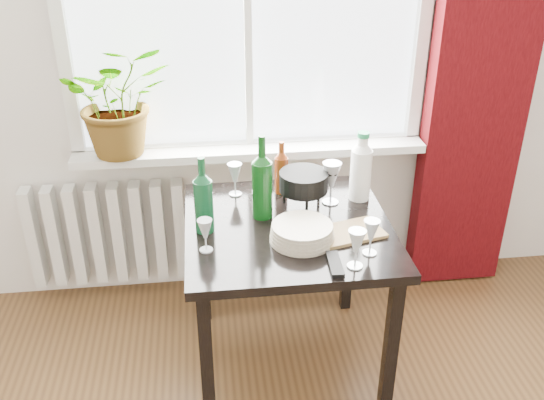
{
  "coord_description": "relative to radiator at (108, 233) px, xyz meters",
  "views": [
    {
      "loc": [
        -0.23,
        -0.6,
        2.01
      ],
      "look_at": [
        0.03,
        1.55,
        0.86
      ],
      "focal_mm": 40.0,
      "sensor_mm": 36.0,
      "label": 1
    }
  ],
  "objects": [
    {
      "name": "bottle_amber",
      "position": [
        0.86,
        -0.33,
        0.48
      ],
      "size": [
        0.08,
        0.08,
        0.25
      ],
      "primitive_type": null,
      "rotation": [
        0.0,
        0.0,
        -0.31
      ],
      "color": "maroon",
      "rests_on": "table"
    },
    {
      "name": "wineglass_back_center",
      "position": [
        1.06,
        -0.46,
        0.46
      ],
      "size": [
        0.1,
        0.1,
        0.2
      ],
      "primitive_type": null,
      "rotation": [
        0.0,
        0.0,
        0.16
      ],
      "color": "#AFB3BC",
      "rests_on": "table"
    },
    {
      "name": "wine_bottle_right",
      "position": [
        0.75,
        -0.55,
        0.55
      ],
      "size": [
        0.11,
        0.11,
        0.37
      ],
      "primitive_type": null,
      "rotation": [
        0.0,
        0.0,
        0.36
      ],
      "color": "#0B3B10",
      "rests_on": "table"
    },
    {
      "name": "radiator",
      "position": [
        0.0,
        0.0,
        0.0
      ],
      "size": [
        0.8,
        0.1,
        0.55
      ],
      "color": "silver",
      "rests_on": "ground"
    },
    {
      "name": "wineglass_back_left",
      "position": [
        0.65,
        -0.34,
        0.44
      ],
      "size": [
        0.08,
        0.08,
        0.16
      ],
      "primitive_type": null,
      "rotation": [
        0.0,
        0.0,
        0.19
      ],
      "color": "silver",
      "rests_on": "table"
    },
    {
      "name": "potted_plant",
      "position": [
        0.14,
        -0.04,
        0.73
      ],
      "size": [
        0.53,
        0.48,
        0.53
      ],
      "primitive_type": "imported",
      "rotation": [
        0.0,
        0.0,
        0.15
      ],
      "color": "#2F7C21",
      "rests_on": "windowsill"
    },
    {
      "name": "wine_bottle_left",
      "position": [
        0.51,
        -0.64,
        0.52
      ],
      "size": [
        0.09,
        0.09,
        0.33
      ],
      "primitive_type": null,
      "rotation": [
        0.0,
        0.0,
        0.13
      ],
      "color": "#0C4221",
      "rests_on": "table"
    },
    {
      "name": "cleaning_bottle",
      "position": [
        1.2,
        -0.44,
        0.52
      ],
      "size": [
        0.12,
        0.12,
        0.33
      ],
      "primitive_type": null,
      "rotation": [
        0.0,
        0.0,
        0.43
      ],
      "color": "white",
      "rests_on": "table"
    },
    {
      "name": "curtain",
      "position": [
        1.87,
        -0.06,
        0.92
      ],
      "size": [
        0.5,
        0.12,
        2.56
      ],
      "color": "#330407",
      "rests_on": "ground"
    },
    {
      "name": "cutting_board",
      "position": [
        1.09,
        -0.74,
        0.37
      ],
      "size": [
        0.29,
        0.23,
        0.01
      ],
      "primitive_type": "cube",
      "rotation": [
        0.0,
        0.0,
        0.25
      ],
      "color": "olive",
      "rests_on": "table"
    },
    {
      "name": "fondue_pot",
      "position": [
        0.94,
        -0.48,
        0.44
      ],
      "size": [
        0.28,
        0.26,
        0.16
      ],
      "primitive_type": null,
      "rotation": [
        0.0,
        0.0,
        0.22
      ],
      "color": "black",
      "rests_on": "table"
    },
    {
      "name": "table",
      "position": [
        0.85,
        -0.63,
        0.27
      ],
      "size": [
        0.85,
        0.85,
        0.74
      ],
      "color": "black",
      "rests_on": "ground"
    },
    {
      "name": "wineglass_front_right",
      "position": [
        1.05,
        -0.97,
        0.44
      ],
      "size": [
        0.08,
        0.08,
        0.16
      ],
      "primitive_type": null,
      "rotation": [
        0.0,
        0.0,
        0.14
      ],
      "color": "white",
      "rests_on": "table"
    },
    {
      "name": "tv_remote",
      "position": [
        0.98,
        -0.96,
        0.37
      ],
      "size": [
        0.05,
        0.16,
        0.02
      ],
      "primitive_type": "cube",
      "rotation": [
        0.0,
        0.0,
        -0.05
      ],
      "color": "black",
      "rests_on": "table"
    },
    {
      "name": "windowsill",
      "position": [
        0.75,
        -0.03,
        0.44
      ],
      "size": [
        1.72,
        0.2,
        0.04
      ],
      "color": "white",
      "rests_on": "ground"
    },
    {
      "name": "plate_stack",
      "position": [
        0.89,
        -0.76,
        0.39
      ],
      "size": [
        0.32,
        0.32,
        0.07
      ],
      "primitive_type": "cylinder",
      "rotation": [
        0.0,
        0.0,
        -0.27
      ],
      "color": "beige",
      "rests_on": "table"
    },
    {
      "name": "wineglass_front_left",
      "position": [
        0.51,
        -0.79,
        0.43
      ],
      "size": [
        0.07,
        0.07,
        0.14
      ],
      "primitive_type": null,
      "rotation": [
        0.0,
        0.0,
        -0.21
      ],
      "color": "silver",
      "rests_on": "table"
    },
    {
      "name": "wineglass_far_right",
      "position": [
        1.13,
        -0.89,
        0.43
      ],
      "size": [
        0.08,
        0.08,
        0.15
      ],
      "primitive_type": null,
      "rotation": [
        0.0,
        0.0,
        0.43
      ],
      "color": "silver",
      "rests_on": "table"
    }
  ]
}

